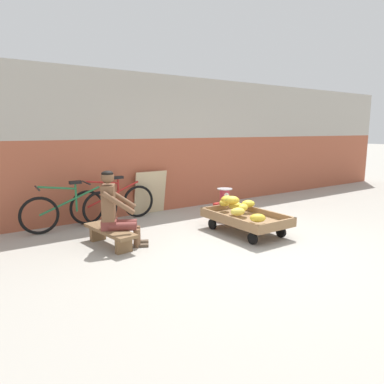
% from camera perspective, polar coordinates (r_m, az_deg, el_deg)
% --- Properties ---
extents(ground_plane, '(80.00, 80.00, 0.00)m').
position_cam_1_polar(ground_plane, '(5.30, 10.73, -9.14)').
color(ground_plane, '#A39E93').
extents(back_wall, '(16.00, 0.30, 2.84)m').
position_cam_1_polar(back_wall, '(7.55, -6.14, 7.67)').
color(back_wall, '#A35138').
rests_on(back_wall, ground).
extents(banana_cart, '(0.85, 1.44, 0.36)m').
position_cam_1_polar(banana_cart, '(6.01, 8.64, -4.37)').
color(banana_cart, '#8E6B47').
rests_on(banana_cart, ground).
extents(banana_pile, '(0.89, 1.41, 0.26)m').
position_cam_1_polar(banana_pile, '(6.01, 7.32, -2.12)').
color(banana_pile, gold).
rests_on(banana_pile, banana_cart).
extents(low_bench, '(0.44, 1.13, 0.27)m').
position_cam_1_polar(low_bench, '(5.44, -13.13, -6.52)').
color(low_bench, brown).
rests_on(low_bench, ground).
extents(vendor_seated, '(0.74, 0.64, 1.14)m').
position_cam_1_polar(vendor_seated, '(5.34, -12.35, -2.71)').
color(vendor_seated, brown).
rests_on(vendor_seated, ground).
extents(plastic_crate, '(0.36, 0.28, 0.30)m').
position_cam_1_polar(plastic_crate, '(7.00, 5.26, -3.01)').
color(plastic_crate, red).
rests_on(plastic_crate, ground).
extents(weighing_scale, '(0.30, 0.30, 0.29)m').
position_cam_1_polar(weighing_scale, '(6.94, 5.30, -0.57)').
color(weighing_scale, '#28282D').
rests_on(weighing_scale, plastic_crate).
extents(bicycle_near_left, '(1.66, 0.48, 0.86)m').
position_cam_1_polar(bicycle_near_left, '(6.45, -19.02, -2.79)').
color(bicycle_near_left, black).
rests_on(bicycle_near_left, ground).
extents(bicycle_far_left, '(1.66, 0.48, 0.86)m').
position_cam_1_polar(bicycle_far_left, '(6.89, -12.55, -1.70)').
color(bicycle_far_left, black).
rests_on(bicycle_far_left, ground).
extents(sign_board, '(0.70, 0.19, 0.89)m').
position_cam_1_polar(sign_board, '(7.35, -6.76, -0.07)').
color(sign_board, '#C6B289').
rests_on(sign_board, ground).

